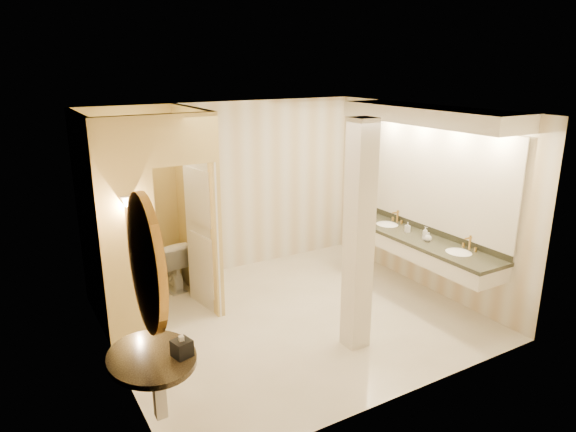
% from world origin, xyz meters
% --- Properties ---
extents(floor, '(4.50, 4.50, 0.00)m').
position_xyz_m(floor, '(0.00, 0.00, 0.00)').
color(floor, silver).
rests_on(floor, ground).
extents(ceiling, '(4.50, 4.50, 0.00)m').
position_xyz_m(ceiling, '(0.00, 0.00, 2.70)').
color(ceiling, silver).
rests_on(ceiling, wall_back).
extents(wall_back, '(4.50, 0.02, 2.70)m').
position_xyz_m(wall_back, '(0.00, 2.00, 1.35)').
color(wall_back, beige).
rests_on(wall_back, floor).
extents(wall_front, '(4.50, 0.02, 2.70)m').
position_xyz_m(wall_front, '(0.00, -2.00, 1.35)').
color(wall_front, beige).
rests_on(wall_front, floor).
extents(wall_left, '(0.02, 4.00, 2.70)m').
position_xyz_m(wall_left, '(-2.25, 0.00, 1.35)').
color(wall_left, beige).
rests_on(wall_left, floor).
extents(wall_right, '(0.02, 4.00, 2.70)m').
position_xyz_m(wall_right, '(2.25, 0.00, 1.35)').
color(wall_right, beige).
rests_on(wall_right, floor).
extents(toilet_closet, '(1.50, 1.55, 2.70)m').
position_xyz_m(toilet_closet, '(-1.11, 0.97, 1.39)').
color(toilet_closet, '#D8C371').
rests_on(toilet_closet, floor).
extents(wall_sconce, '(0.14, 0.14, 0.42)m').
position_xyz_m(wall_sconce, '(-1.93, 0.43, 1.73)').
color(wall_sconce, '#BE8E3D').
rests_on(wall_sconce, toilet_closet).
extents(vanity, '(0.75, 2.80, 2.09)m').
position_xyz_m(vanity, '(1.98, -0.28, 1.63)').
color(vanity, silver).
rests_on(vanity, floor).
extents(console_shelf, '(0.92, 0.92, 1.91)m').
position_xyz_m(console_shelf, '(-2.21, -1.40, 1.34)').
color(console_shelf, black).
rests_on(console_shelf, floor).
extents(pillar, '(0.26, 0.26, 2.70)m').
position_xyz_m(pillar, '(0.31, -0.95, 1.35)').
color(pillar, silver).
rests_on(pillar, floor).
extents(tissue_box, '(0.18, 0.18, 0.15)m').
position_xyz_m(tissue_box, '(-2.01, -1.54, 0.95)').
color(tissue_box, black).
rests_on(tissue_box, console_shelf).
extents(toilet, '(0.52, 0.79, 0.75)m').
position_xyz_m(toilet, '(-1.10, 1.75, 0.38)').
color(toilet, white).
rests_on(toilet, floor).
extents(soap_bottle_a, '(0.09, 0.09, 0.15)m').
position_xyz_m(soap_bottle_a, '(1.95, -0.01, 0.95)').
color(soap_bottle_a, beige).
rests_on(soap_bottle_a, vanity).
extents(soap_bottle_b, '(0.10, 0.10, 0.13)m').
position_xyz_m(soap_bottle_b, '(1.92, -0.46, 0.94)').
color(soap_bottle_b, silver).
rests_on(soap_bottle_b, vanity).
extents(soap_bottle_c, '(0.10, 0.10, 0.19)m').
position_xyz_m(soap_bottle_c, '(1.92, -0.39, 0.97)').
color(soap_bottle_c, '#C6B28C').
rests_on(soap_bottle_c, vanity).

